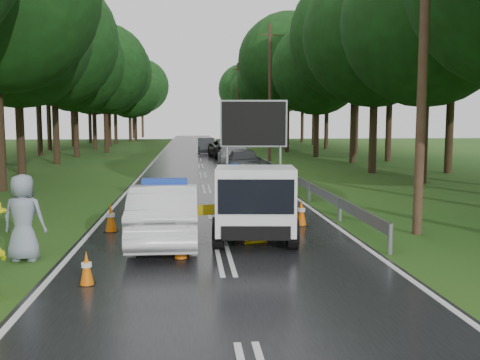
{
  "coord_description": "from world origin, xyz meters",
  "views": [
    {
      "loc": [
        -0.72,
        -11.28,
        2.95
      ],
      "look_at": [
        0.69,
        3.65,
        1.3
      ],
      "focal_mm": 40.0,
      "sensor_mm": 36.0,
      "label": 1
    }
  ],
  "objects": [
    {
      "name": "bystander_right",
      "position": [
        -4.23,
        0.22,
        0.93
      ],
      "size": [
        0.98,
        0.72,
        1.85
      ],
      "primitive_type": "imported",
      "rotation": [
        0.0,
        0.0,
        2.99
      ],
      "color": "gray",
      "rests_on": "ground"
    },
    {
      "name": "cone_near_left",
      "position": [
        -2.59,
        -1.7,
        0.31
      ],
      "size": [
        0.3,
        0.3,
        0.65
      ],
      "color": "black",
      "rests_on": "ground"
    },
    {
      "name": "cone_right",
      "position": [
        2.4,
        3.36,
        0.38
      ],
      "size": [
        0.37,
        0.37,
        0.78
      ],
      "color": "black",
      "rests_on": "ground"
    },
    {
      "name": "guardrail",
      "position": [
        3.7,
        29.67,
        0.55
      ],
      "size": [
        0.12,
        60.06,
        0.7
      ],
      "color": "gray",
      "rests_on": "ground"
    },
    {
      "name": "cone_far",
      "position": [
        0.97,
        4.71,
        0.33
      ],
      "size": [
        0.32,
        0.32,
        0.68
      ],
      "color": "black",
      "rests_on": "ground"
    },
    {
      "name": "ground",
      "position": [
        0.0,
        0.0,
        0.0
      ],
      "size": [
        160.0,
        160.0,
        0.0
      ],
      "primitive_type": "plane",
      "color": "#1D4D16",
      "rests_on": "ground"
    },
    {
      "name": "road",
      "position": [
        0.0,
        30.0,
        0.01
      ],
      "size": [
        7.0,
        140.0,
        0.02
      ],
      "primitive_type": "cube",
      "color": "black",
      "rests_on": "ground"
    },
    {
      "name": "police_sedan",
      "position": [
        -1.32,
        1.51,
        0.72
      ],
      "size": [
        1.53,
        4.37,
        1.58
      ],
      "rotation": [
        0.0,
        0.0,
        3.14
      ],
      "color": "silver",
      "rests_on": "ground"
    },
    {
      "name": "officer",
      "position": [
        0.58,
        2.0,
        0.94
      ],
      "size": [
        0.8,
        0.66,
        1.88
      ],
      "primitive_type": "imported",
      "rotation": [
        0.0,
        0.0,
        3.5
      ],
      "color": "#DAD60B",
      "rests_on": "ground"
    },
    {
      "name": "barrier",
      "position": [
        -0.07,
        1.0,
        0.78
      ],
      "size": [
        2.4,
        0.84,
        1.04
      ],
      "rotation": [
        0.0,
        0.0,
        0.32
      ],
      "color": "yellow",
      "rests_on": "ground"
    },
    {
      "name": "queue_car_second",
      "position": [
        2.25,
        23.69,
        0.75
      ],
      "size": [
        2.12,
        5.19,
        1.5
      ],
      "primitive_type": "imported",
      "rotation": [
        0.0,
        0.0,
        0.0
      ],
      "color": "#A2A4AA",
      "rests_on": "ground"
    },
    {
      "name": "cone_left_mid",
      "position": [
        -2.83,
        3.0,
        0.38
      ],
      "size": [
        0.37,
        0.37,
        0.78
      ],
      "color": "black",
      "rests_on": "ground"
    },
    {
      "name": "civilian",
      "position": [
        0.51,
        3.0,
        0.92
      ],
      "size": [
        1.13,
        1.12,
        1.84
      ],
      "primitive_type": "imported",
      "rotation": [
        0.0,
        0.0,
        0.78
      ],
      "color": "#1A50AA",
      "rests_on": "ground"
    },
    {
      "name": "queue_car_first",
      "position": [
        2.23,
        17.69,
        0.76
      ],
      "size": [
        1.81,
        4.45,
        1.51
      ],
      "primitive_type": "imported",
      "rotation": [
        0.0,
        0.0,
        -0.01
      ],
      "color": "#404448",
      "rests_on": "ground"
    },
    {
      "name": "queue_car_third",
      "position": [
        2.32,
        31.77,
        0.77
      ],
      "size": [
        3.06,
        5.78,
        1.55
      ],
      "primitive_type": "imported",
      "rotation": [
        0.0,
        0.0,
        0.09
      ],
      "color": "black",
      "rests_on": "ground"
    },
    {
      "name": "queue_car_fourth",
      "position": [
        0.8,
        37.77,
        0.72
      ],
      "size": [
        1.57,
        4.39,
        1.44
      ],
      "primitive_type": "imported",
      "rotation": [
        0.0,
        0.0,
        -0.01
      ],
      "color": "#46494F",
      "rests_on": "ground"
    },
    {
      "name": "utility_pole_near",
      "position": [
        5.2,
        2.0,
        5.06
      ],
      "size": [
        1.4,
        0.24,
        10.0
      ],
      "color": "#3E2A1D",
      "rests_on": "ground"
    },
    {
      "name": "cone_center",
      "position": [
        -0.93,
        0.0,
        0.34
      ],
      "size": [
        0.33,
        0.33,
        0.7
      ],
      "color": "black",
      "rests_on": "ground"
    },
    {
      "name": "work_truck",
      "position": [
        0.9,
        1.97,
        0.94
      ],
      "size": [
        2.34,
        4.53,
        3.48
      ],
      "rotation": [
        0.0,
        0.0,
        -0.1
      ],
      "color": "gray",
      "rests_on": "ground"
    },
    {
      "name": "utility_pole_mid",
      "position": [
        5.2,
        28.0,
        5.06
      ],
      "size": [
        1.4,
        0.24,
        10.0
      ],
      "color": "#3E2A1D",
      "rests_on": "ground"
    },
    {
      "name": "utility_pole_far",
      "position": [
        5.2,
        54.0,
        5.06
      ],
      "size": [
        1.4,
        0.24,
        10.0
      ],
      "color": "#3E2A1D",
      "rests_on": "ground"
    }
  ]
}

